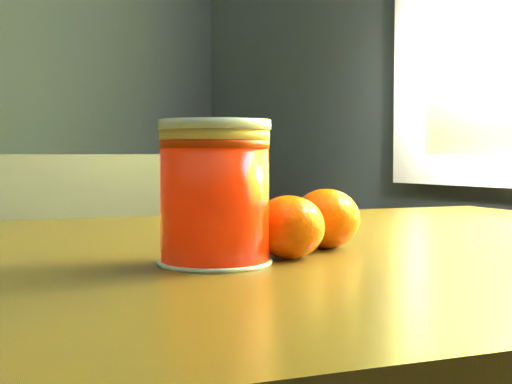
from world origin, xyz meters
TOP-DOWN VIEW (x-y plane):
  - table at (1.04, 0.23)m, footprint 1.18×0.91m
  - juice_glass at (0.95, 0.16)m, footprint 0.09×0.09m
  - orange_front at (1.02, 0.15)m, footprint 0.08×0.08m
  - orange_back at (1.08, 0.19)m, footprint 0.07×0.07m

SIDE VIEW (x-z plane):
  - table at x=1.04m, z-range 0.30..1.11m
  - orange_front at x=1.02m, z-range 0.81..0.86m
  - orange_back at x=1.08m, z-range 0.81..0.87m
  - juice_glass at x=0.95m, z-range 0.81..0.92m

